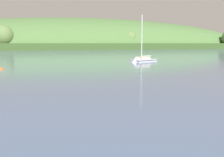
{
  "coord_description": "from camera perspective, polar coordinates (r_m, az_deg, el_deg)",
  "views": [
    {
      "loc": [
        -3.19,
        -3.3,
        4.58
      ],
      "look_at": [
        5.86,
        25.12,
        0.96
      ],
      "focal_mm": 46.76,
      "sensor_mm": 36.0,
      "label": 1
    }
  ],
  "objects": [
    {
      "name": "far_shoreline_hill",
      "position": [
        253.13,
        -5.53,
        5.91
      ],
      "size": [
        441.34,
        120.9,
        51.93
      ],
      "rotation": [
        0.0,
        0.0,
        0.04
      ],
      "color": "#314A21",
      "rests_on": "ground"
    },
    {
      "name": "mooring_buoy_midchannel",
      "position": [
        55.0,
        -20.89,
        1.69
      ],
      "size": [
        0.69,
        0.69,
        0.77
      ],
      "color": "#EA5B19",
      "rests_on": "ground"
    },
    {
      "name": "sailboat_midwater_white",
      "position": [
        71.8,
        5.7,
        3.41
      ],
      "size": [
        8.54,
        6.26,
        12.66
      ],
      "rotation": [
        0.0,
        0.0,
        3.63
      ],
      "color": "#ADB2BC",
      "rests_on": "ground"
    }
  ]
}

